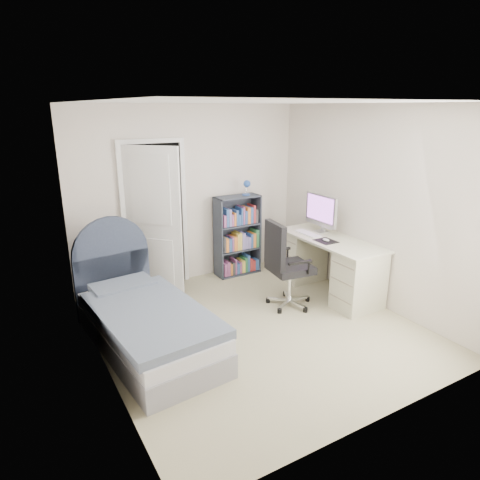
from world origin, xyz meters
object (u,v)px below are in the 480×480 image
bed (145,321)px  floor_lamp (142,253)px  desk (329,263)px  bookcase (238,238)px  office_chair (284,261)px  nightstand (108,274)px

bed → floor_lamp: size_ratio=1.53×
desk → floor_lamp: bearing=148.7°
bookcase → office_chair: 1.29m
floor_lamp → bed: bearing=-107.1°
bookcase → desk: bearing=-59.9°
floor_lamp → desk: size_ratio=0.85×
bed → bookcase: (1.89, 1.31, 0.28)m
desk → bed: bearing=-178.3°
bookcase → desk: (0.71, -1.23, -0.14)m
bed → desk: desk is taller
nightstand → floor_lamp: floor_lamp is taller
bookcase → desk: bookcase is taller
bed → office_chair: size_ratio=1.86×
desk → office_chair: size_ratio=1.42×
bookcase → office_chair: bearing=-93.3°
floor_lamp → desk: floor_lamp is taller
bed → office_chair: 1.85m
bookcase → nightstand: bearing=179.5°
nightstand → floor_lamp: (0.49, 0.08, 0.19)m
floor_lamp → office_chair: (1.39, -1.38, 0.06)m
bookcase → bed: bearing=-145.4°
office_chair → floor_lamp: bearing=135.2°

